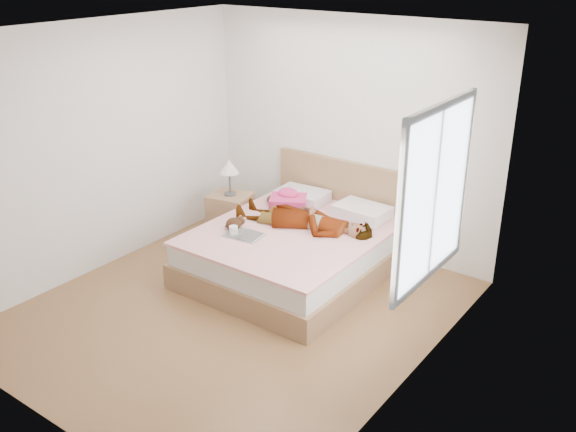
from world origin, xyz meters
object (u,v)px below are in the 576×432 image
object	(u,v)px
towel	(288,200)
magazine	(243,235)
coffee_mug	(234,231)
plush_toy	(235,223)
phone	(289,187)
woman	(305,216)
bed	(298,247)
nightstand	(231,213)

from	to	relation	value
towel	magazine	world-z (taller)	towel
towel	coffee_mug	bearing A→B (deg)	-89.62
coffee_mug	plush_toy	size ratio (longest dim) A/B	0.57
phone	woman	bearing A→B (deg)	-48.69
woman	towel	size ratio (longest dim) A/B	2.95
woman	towel	distance (m)	0.53
towel	plush_toy	world-z (taller)	towel
magazine	plush_toy	distance (m)	0.20
towel	phone	bearing A→B (deg)	122.05
coffee_mug	bed	bearing A→B (deg)	54.07
phone	bed	distance (m)	0.81
coffee_mug	plush_toy	xyz separation A→B (m)	(-0.10, 0.13, 0.02)
bed	nightstand	distance (m)	1.15
bed	towel	xyz separation A→B (m)	(-0.42, 0.39, 0.32)
towel	coffee_mug	distance (m)	0.95
coffee_mug	towel	bearing A→B (deg)	90.38
woman	bed	bearing A→B (deg)	-24.87
woman	towel	xyz separation A→B (m)	(-0.44, 0.30, -0.02)
bed	towel	size ratio (longest dim) A/B	4.06
bed	magazine	xyz separation A→B (m)	(-0.34, -0.51, 0.24)
woman	nightstand	bearing A→B (deg)	-106.15
phone	magazine	world-z (taller)	phone
bed	coffee_mug	xyz separation A→B (m)	(-0.41, -0.56, 0.29)
phone	plush_toy	world-z (taller)	phone
towel	nightstand	bearing A→B (deg)	-165.91
coffee_mug	phone	bearing A→B (deg)	93.70
coffee_mug	nightstand	xyz separation A→B (m)	(-0.72, 0.77, -0.23)
phone	bed	bearing A→B (deg)	-55.62
towel	plush_toy	bearing A→B (deg)	-96.27
magazine	nightstand	distance (m)	1.09
towel	bed	bearing A→B (deg)	-43.07
bed	coffee_mug	bearing A→B (deg)	-125.93
bed	nightstand	bearing A→B (deg)	169.44
towel	magazine	distance (m)	0.91
towel	plush_toy	size ratio (longest dim) A/B	2.09
coffee_mug	plush_toy	bearing A→B (deg)	126.30
magazine	woman	bearing A→B (deg)	58.96
woman	coffee_mug	world-z (taller)	woman
phone	nightstand	xyz separation A→B (m)	(-0.65, -0.28, -0.38)
woman	plush_toy	world-z (taller)	woman
towel	coffee_mug	world-z (taller)	towel
phone	nightstand	world-z (taller)	nightstand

